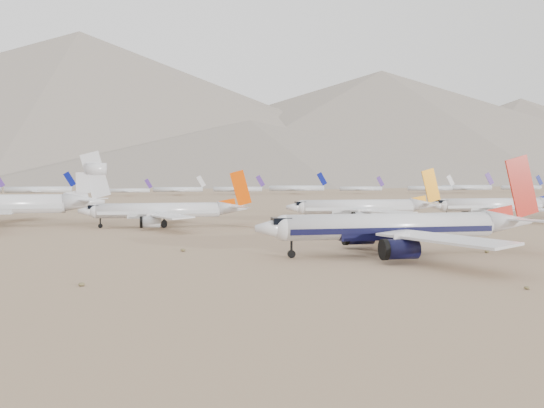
# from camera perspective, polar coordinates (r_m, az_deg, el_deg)

# --- Properties ---
(ground) EXTENTS (7000.00, 7000.00, 0.00)m
(ground) POSITION_cam_1_polar(r_m,az_deg,el_deg) (92.93, 9.92, -5.77)
(ground) COLOR #80644A
(ground) RESTS_ON ground
(main_airliner) EXTENTS (51.53, 50.33, 18.19)m
(main_airliner) POSITION_cam_1_polar(r_m,az_deg,el_deg) (98.12, 13.80, -2.41)
(main_airliner) COLOR silver
(main_airliner) RESTS_ON ground
(row2_navy_widebody) EXTENTS (46.56, 45.53, 16.56)m
(row2_navy_widebody) POSITION_cam_1_polar(r_m,az_deg,el_deg) (189.15, 23.12, -0.11)
(row2_navy_widebody) COLOR silver
(row2_navy_widebody) RESTS_ON ground
(row2_gold_tail) EXTENTS (46.93, 45.90, 16.71)m
(row2_gold_tail) POSITION_cam_1_polar(r_m,az_deg,el_deg) (164.26, 9.91, -0.33)
(row2_gold_tail) COLOR silver
(row2_gold_tail) RESTS_ON ground
(row2_orange_tail) EXTENTS (44.79, 43.81, 15.98)m
(row2_orange_tail) POSITION_cam_1_polar(r_m,az_deg,el_deg) (150.33, -11.32, -0.73)
(row2_orange_tail) COLOR silver
(row2_orange_tail) RESTS_ON ground
(distant_storage_row) EXTENTS (579.27, 54.48, 15.29)m
(distant_storage_row) POSITION_cam_1_polar(r_m,az_deg,el_deg) (407.78, -4.13, 1.64)
(distant_storage_row) COLOR silver
(distant_storage_row) RESTS_ON ground
(mountain_range) EXTENTS (7354.00, 3024.00, 470.00)m
(mountain_range) POSITION_cam_1_polar(r_m,az_deg,el_deg) (1745.66, -7.82, 8.77)
(mountain_range) COLOR slate
(mountain_range) RESTS_ON ground
(foothills) EXTENTS (4637.50, 1395.00, 155.00)m
(foothills) POSITION_cam_1_polar(r_m,az_deg,el_deg) (1312.25, 14.14, 5.23)
(foothills) COLOR slate
(foothills) RESTS_ON ground
(desert_scrub) EXTENTS (233.60, 121.67, 0.63)m
(desert_scrub) POSITION_cam_1_polar(r_m,az_deg,el_deg) (66.42, -0.15, -9.01)
(desert_scrub) COLOR brown
(desert_scrub) RESTS_ON ground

